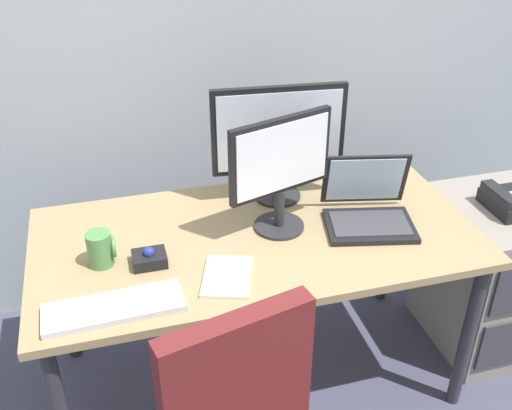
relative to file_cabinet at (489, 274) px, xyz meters
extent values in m
plane|color=#424257|center=(-1.02, 0.02, -0.33)|extent=(8.00, 8.00, 0.00)
cube|color=#978057|center=(-1.02, 0.02, 0.36)|extent=(1.55, 0.78, 0.03)
cylinder|color=#2D2D33|center=(-0.30, -0.31, 0.01)|extent=(0.05, 0.05, 0.68)
cylinder|color=#2D2D33|center=(-1.73, 0.35, 0.01)|extent=(0.05, 0.05, 0.68)
cylinder|color=#2D2D33|center=(-0.30, 0.35, 0.01)|extent=(0.05, 0.05, 0.68)
cube|color=gray|center=(0.00, 0.00, 0.00)|extent=(0.42, 0.52, 0.66)
cube|color=black|center=(0.00, -0.02, 0.36)|extent=(0.17, 0.20, 0.06)
cube|color=black|center=(-0.06, -0.02, 0.41)|extent=(0.05, 0.18, 0.04)
cube|color=maroon|center=(-1.25, -0.66, 0.42)|extent=(0.40, 0.15, 0.42)
cylinder|color=#262628|center=(-0.87, 0.25, 0.38)|extent=(0.18, 0.18, 0.01)
cylinder|color=#262628|center=(-0.87, 0.25, 0.44)|extent=(0.04, 0.04, 0.11)
cube|color=black|center=(-0.87, 0.25, 0.66)|extent=(0.50, 0.07, 0.33)
cube|color=silver|center=(-0.87, 0.23, 0.66)|extent=(0.46, 0.05, 0.29)
cylinder|color=#262628|center=(-0.93, 0.04, 0.38)|extent=(0.18, 0.18, 0.01)
cylinder|color=#262628|center=(-0.93, 0.04, 0.46)|extent=(0.04, 0.04, 0.14)
cube|color=black|center=(-0.93, 0.04, 0.66)|extent=(0.38, 0.14, 0.27)
cube|color=white|center=(-0.92, 0.03, 0.66)|extent=(0.35, 0.11, 0.24)
cube|color=silver|center=(-1.53, -0.26, 0.39)|extent=(0.41, 0.15, 0.02)
cube|color=white|center=(-1.53, -0.26, 0.40)|extent=(0.38, 0.13, 0.01)
cube|color=black|center=(-0.61, -0.05, 0.38)|extent=(0.35, 0.28, 0.02)
cube|color=#38383D|center=(-0.61, -0.05, 0.40)|extent=(0.30, 0.22, 0.00)
cube|color=black|center=(-0.58, 0.08, 0.50)|extent=(0.32, 0.13, 0.22)
cube|color=silver|center=(-0.59, 0.07, 0.50)|extent=(0.28, 0.11, 0.19)
cube|color=black|center=(-1.40, -0.06, 0.39)|extent=(0.11, 0.09, 0.04)
sphere|color=navy|center=(-1.40, -0.06, 0.42)|extent=(0.04, 0.04, 0.04)
cylinder|color=#4E8347|center=(-1.55, -0.01, 0.43)|extent=(0.08, 0.08, 0.12)
torus|color=#508647|center=(-1.51, -0.01, 0.44)|extent=(0.01, 0.07, 0.07)
cube|color=white|center=(-1.17, -0.20, 0.38)|extent=(0.21, 0.24, 0.01)
camera|label=1|loc=(-1.48, -1.67, 1.55)|focal=41.88mm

